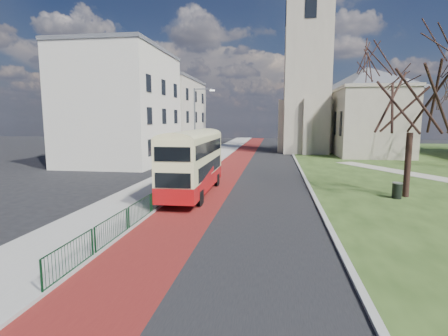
% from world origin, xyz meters
% --- Properties ---
extents(ground, '(160.00, 160.00, 0.00)m').
position_xyz_m(ground, '(0.00, 0.00, 0.00)').
color(ground, black).
rests_on(ground, ground).
extents(road_carriageway, '(9.00, 120.00, 0.01)m').
position_xyz_m(road_carriageway, '(1.50, 20.00, 0.01)').
color(road_carriageway, black).
rests_on(road_carriageway, ground).
extents(bus_lane, '(3.40, 120.00, 0.01)m').
position_xyz_m(bus_lane, '(-1.20, 20.00, 0.01)').
color(bus_lane, '#591414').
rests_on(bus_lane, ground).
extents(pavement_west, '(4.00, 120.00, 0.12)m').
position_xyz_m(pavement_west, '(-5.00, 20.00, 0.06)').
color(pavement_west, gray).
rests_on(pavement_west, ground).
extents(kerb_west, '(0.25, 120.00, 0.13)m').
position_xyz_m(kerb_west, '(-3.00, 20.00, 0.07)').
color(kerb_west, '#999993').
rests_on(kerb_west, ground).
extents(kerb_east, '(0.25, 80.00, 0.13)m').
position_xyz_m(kerb_east, '(6.10, 22.00, 0.07)').
color(kerb_east, '#999993').
rests_on(kerb_east, ground).
extents(pedestrian_railing, '(0.07, 24.00, 1.12)m').
position_xyz_m(pedestrian_railing, '(-2.95, 4.00, 0.55)').
color(pedestrian_railing, black).
rests_on(pedestrian_railing, ground).
extents(gothic_church, '(16.38, 18.00, 40.00)m').
position_xyz_m(gothic_church, '(12.56, 38.00, 13.13)').
color(gothic_church, gray).
rests_on(gothic_church, ground).
extents(street_block_near, '(10.30, 14.30, 13.00)m').
position_xyz_m(street_block_near, '(-14.00, 22.00, 6.51)').
color(street_block_near, beige).
rests_on(street_block_near, ground).
extents(street_block_far, '(10.30, 16.30, 11.50)m').
position_xyz_m(street_block_far, '(-14.00, 38.00, 5.76)').
color(street_block_far, '#B5AB99').
rests_on(street_block_far, ground).
extents(streetlamp, '(2.13, 0.18, 8.00)m').
position_xyz_m(streetlamp, '(-4.35, 18.00, 4.59)').
color(streetlamp, gray).
rests_on(streetlamp, pavement_west).
extents(bus, '(2.40, 9.95, 4.14)m').
position_xyz_m(bus, '(-1.82, 6.00, 2.37)').
color(bus, '#A30F11').
rests_on(bus, ground).
extents(winter_tree_near, '(8.92, 8.92, 10.72)m').
position_xyz_m(winter_tree_near, '(12.01, 7.21, 7.47)').
color(winter_tree_near, black).
rests_on(winter_tree_near, grass_green).
extents(litter_bin, '(0.66, 0.66, 1.02)m').
position_xyz_m(litter_bin, '(11.26, 6.59, 0.56)').
color(litter_bin, black).
rests_on(litter_bin, grass_green).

